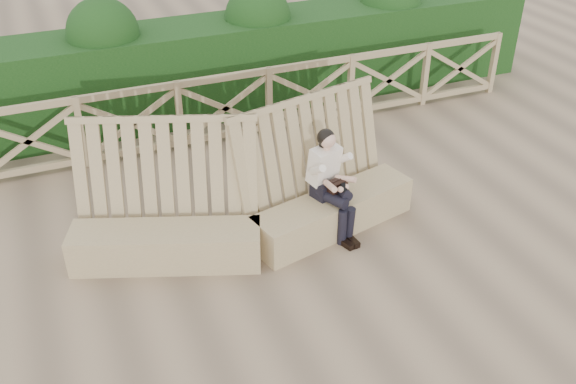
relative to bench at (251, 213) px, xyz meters
name	(u,v)px	position (x,y,z in m)	size (l,w,h in m)	color
ground	(321,271)	(0.53, -0.86, -0.40)	(60.00, 60.00, 0.00)	brown
bench	(251,213)	(0.00, 0.00, 0.00)	(4.28, 1.46, 1.60)	#907952
woman	(330,179)	(0.98, -0.14, 0.33)	(0.48, 0.83, 1.35)	black
guardrail	(225,108)	(0.53, 2.64, 0.15)	(10.10, 0.09, 1.10)	#8D7252
hedge	(202,69)	(0.53, 3.84, 0.35)	(12.00, 1.20, 1.50)	black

